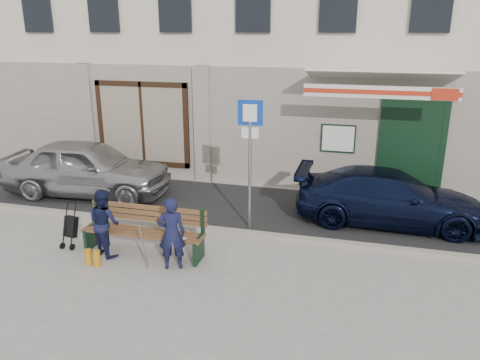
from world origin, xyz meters
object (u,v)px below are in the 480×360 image
(car_silver, at_px, (87,168))
(man, at_px, (172,234))
(woman, at_px, (104,222))
(stroller, at_px, (71,228))
(car_navy, at_px, (390,197))
(parking_sign, at_px, (250,144))
(bench, at_px, (141,232))

(car_silver, bearing_deg, man, -135.29)
(woman, bearing_deg, man, -160.06)
(woman, xyz_separation_m, stroller, (-0.85, 0.13, -0.26))
(woman, height_order, stroller, woman)
(car_navy, xyz_separation_m, woman, (-5.29, -2.99, 0.06))
(car_navy, xyz_separation_m, parking_sign, (-2.92, -1.10, 1.28))
(bench, relative_size, woman, 1.83)
(car_silver, bearing_deg, car_navy, -94.37)
(car_silver, xyz_separation_m, parking_sign, (4.58, -1.05, 1.16))
(car_silver, distance_m, man, 4.81)
(stroller, bearing_deg, parking_sign, 39.14)
(man, relative_size, woman, 1.03)
(bench, xyz_separation_m, woman, (-0.65, -0.19, 0.20))
(parking_sign, xyz_separation_m, bench, (-1.72, -1.70, -1.42))
(car_navy, height_order, woman, woman)
(bench, height_order, man, man)
(woman, bearing_deg, car_silver, -26.09)
(car_navy, distance_m, stroller, 6.77)
(bench, xyz_separation_m, man, (0.80, -0.38, 0.22))
(man, relative_size, stroller, 1.51)
(car_silver, bearing_deg, bench, -138.64)
(woman, bearing_deg, car_navy, -123.39)
(man, distance_m, stroller, 2.34)
(stroller, bearing_deg, woman, 1.58)
(car_navy, height_order, parking_sign, parking_sign)
(car_silver, distance_m, bench, 3.98)
(man, height_order, stroller, man)
(bench, relative_size, stroller, 2.68)
(car_navy, bearing_deg, parking_sign, 110.73)
(car_silver, xyz_separation_m, woman, (2.20, -2.95, -0.07))
(parking_sign, bearing_deg, car_navy, 17.87)
(man, bearing_deg, car_silver, -62.02)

